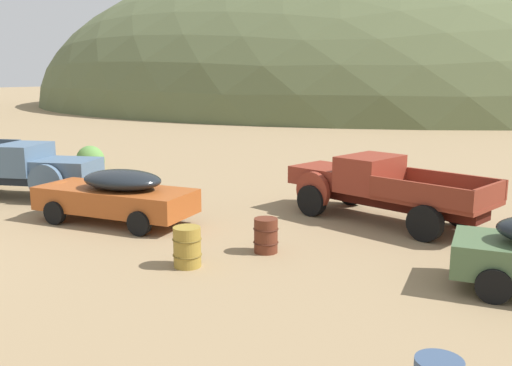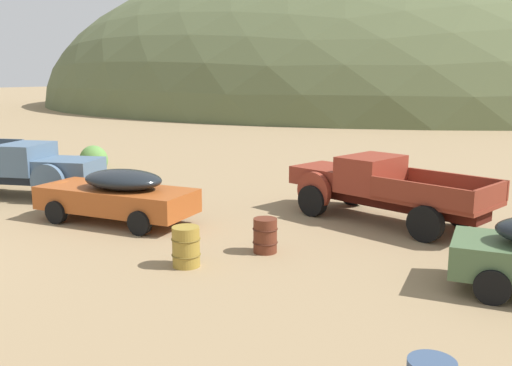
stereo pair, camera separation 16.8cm
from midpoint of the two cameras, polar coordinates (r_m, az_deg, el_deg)
hill_far_right at (r=81.98m, az=7.79°, el=7.92°), size 88.22×71.89×39.46m
truck_chalk_blue at (r=21.48m, az=-23.21°, el=1.44°), size 6.76×3.85×1.91m
car_oxide_orange at (r=16.95m, az=-14.80°, el=-1.13°), size 5.13×2.34×1.57m
truck_rust_red at (r=17.09m, az=11.39°, el=-0.28°), size 6.47×3.66×1.89m
oil_drum_foreground at (r=12.77m, az=-7.39°, el=-6.46°), size 0.66×0.66×0.92m
oil_drum_by_truck at (r=13.66m, az=0.66°, el=-5.35°), size 0.62×0.62×0.85m
bush_front_right at (r=27.01m, az=-16.65°, el=2.13°), size 1.35×1.22×1.34m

